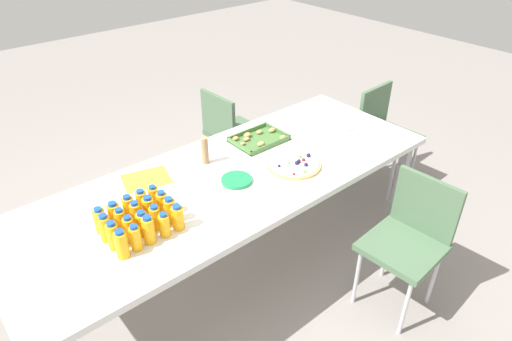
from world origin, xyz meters
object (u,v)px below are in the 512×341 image
Objects in this scene: juice_bottle_13 at (149,209)px; juice_bottle_19 at (154,198)px; juice_bottle_16 at (114,214)px; juice_bottle_5 at (113,236)px; juice_bottle_4 at (178,217)px; chair_end at (384,129)px; napkin_stack at (345,125)px; party_table at (230,184)px; chair_far_right at (230,130)px; juice_bottle_2 at (149,230)px; plate_stack at (237,180)px; juice_bottle_18 at (142,202)px; snack_tray at (258,139)px; juice_bottle_7 at (143,224)px; juice_bottle_0 at (122,244)px; juice_bottle_6 at (129,229)px; juice_bottle_9 at (170,211)px; juice_bottle_15 at (100,221)px; juice_bottle_17 at (129,208)px; juice_bottle_14 at (162,204)px; fruit_pizza at (294,164)px; juice_bottle_11 at (121,222)px; chair_near_right at (410,235)px; juice_bottle_8 at (155,218)px; cardboard_tube at (205,151)px; paper_folder at (146,179)px; juice_bottle_3 at (164,225)px; juice_bottle_12 at (136,215)px.

juice_bottle_13 is 0.11m from juice_bottle_19.
juice_bottle_5 is at bearing -116.42° from juice_bottle_16.
chair_end is at bearing 6.70° from juice_bottle_4.
juice_bottle_19 reaches higher than napkin_stack.
juice_bottle_5 reaches higher than party_table.
chair_far_right is 0.96m from napkin_stack.
juice_bottle_2 is 0.85× the size of plate_stack.
juice_bottle_2 reaches higher than juice_bottle_13.
juice_bottle_18 is 0.42× the size of snack_tray.
juice_bottle_7 is 0.39× the size of snack_tray.
juice_bottle_0 is 1.04× the size of juice_bottle_6.
juice_bottle_15 is (-0.30, 0.15, -0.00)m from juice_bottle_9.
juice_bottle_4 is 0.27m from juice_bottle_17.
juice_bottle_15 is 0.07m from juice_bottle_16.
chair_end is (0.96, -0.80, 0.00)m from chair_far_right.
chair_far_right is at bearing 30.31° from juice_bottle_15.
juice_bottle_16 is at bearing 151.01° from juice_bottle_13.
juice_bottle_9 is at bearing 0.35° from juice_bottle_6.
juice_bottle_7 is 0.17m from juice_bottle_14.
chair_far_right is at bearing 37.19° from juice_bottle_13.
juice_bottle_11 is at bearing 174.95° from fruit_pizza.
chair_near_right is 1.31m from juice_bottle_4.
juice_bottle_8 is 0.42× the size of fruit_pizza.
cardboard_tube is at bearing 167.78° from napkin_stack.
juice_bottle_14 is at bearing 173.56° from fruit_pizza.
juice_bottle_15 is at bearing -144.67° from paper_folder.
paper_folder is at bearing 59.09° from juice_bottle_18.
juice_bottle_8 is at bearing -111.93° from paper_folder.
cardboard_tube reaches higher than fruit_pizza.
cardboard_tube is (-1.61, 0.18, 0.32)m from chair_end.
juice_bottle_8 is 0.93× the size of juice_bottle_13.
chair_far_right is 5.50× the size of juice_bottle_0.
juice_bottle_18 is at bearing 179.13° from napkin_stack.
napkin_stack is at bearing 12.98° from fruit_pizza.
fruit_pizza is at bearing -11.52° from juice_bottle_19.
cardboard_tube is (0.60, 0.20, 0.02)m from juice_bottle_17.
juice_bottle_18 is at bearing 46.32° from juice_bottle_6.
juice_bottle_15 is (-1.40, -0.82, 0.30)m from chair_far_right.
juice_bottle_0 is 1.10× the size of juice_bottle_4.
juice_bottle_19 is at bearing 27.25° from juice_bottle_5.
chair_end is 6.20× the size of juice_bottle_3.
juice_bottle_17 is at bearing 112.64° from juice_bottle_8.
cardboard_tube is at bearing 34.53° from juice_bottle_2.
juice_bottle_12 reaches higher than juice_bottle_15.
juice_bottle_3 is at bearing -51.42° from chair_far_right.
party_table is at bearing 9.80° from juice_bottle_5.
juice_bottle_8 reaches higher than napkin_stack.
juice_bottle_9 is 0.58m from cardboard_tube.
paper_folder is at bearing 40.78° from juice_bottle_16.
juice_bottle_5 is 1.08× the size of juice_bottle_19.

